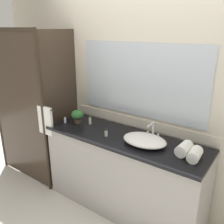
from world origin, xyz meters
TOP-DOWN VIEW (x-y plane):
  - ground_plane at (0.00, 0.00)m, footprint 8.00×8.00m
  - wall_back_with_mirror at (0.00, 0.34)m, footprint 4.40×0.06m
  - vanity_cabinet at (0.00, 0.01)m, footprint 1.80×0.58m
  - shower_enclosure at (-1.27, -0.19)m, footprint 1.20×0.59m
  - sink_basin at (0.26, -0.01)m, footprint 0.45×0.33m
  - faucet at (0.26, 0.16)m, footprint 0.17×0.15m
  - potted_plant at (-0.67, 0.02)m, footprint 0.15×0.15m
  - amenity_bottle_body_wash at (-0.53, 0.07)m, footprint 0.03×0.03m
  - amenity_bottle_shampoo at (-0.80, -0.07)m, footprint 0.03×0.03m
  - amenity_bottle_lotion at (-0.16, -0.09)m, footprint 0.03×0.03m
  - rolled_towel_near_edge at (0.76, -0.03)m, footprint 0.12×0.19m
  - rolled_towel_middle at (0.65, 0.01)m, footprint 0.12×0.19m

SIDE VIEW (x-z plane):
  - ground_plane at x=0.00m, z-range 0.00..0.00m
  - vanity_cabinet at x=0.00m, z-range 0.00..0.90m
  - amenity_bottle_shampoo at x=-0.80m, z-range 0.90..0.97m
  - amenity_bottle_lotion at x=-0.16m, z-range 0.90..0.98m
  - sink_basin at x=0.26m, z-range 0.90..0.98m
  - amenity_bottle_body_wash at x=-0.53m, z-range 0.90..0.99m
  - rolled_towel_near_edge at x=0.76m, z-range 0.90..1.00m
  - rolled_towel_middle at x=0.65m, z-range 0.90..1.01m
  - faucet at x=0.26m, z-range 0.87..1.05m
  - potted_plant at x=-0.67m, z-range 0.91..1.08m
  - shower_enclosure at x=-1.27m, z-range 0.03..2.03m
  - wall_back_with_mirror at x=0.00m, z-range 0.00..2.60m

